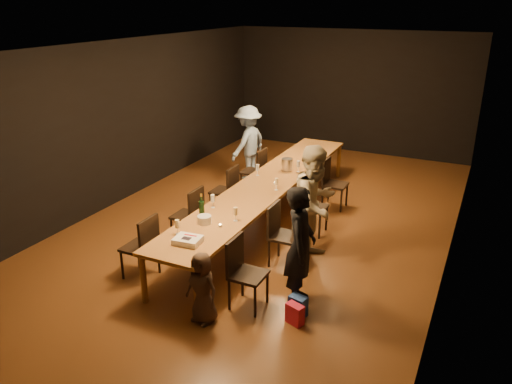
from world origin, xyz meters
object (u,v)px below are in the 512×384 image
at_px(man_blue, 248,143).
at_px(plate_stack, 204,219).
at_px(table, 267,185).
at_px(woman_tan, 315,204).
at_px(chair_left_3, 253,171).
at_px(chair_left_2, 224,191).
at_px(chair_left_1, 187,215).
at_px(chair_right_0, 248,274).
at_px(child, 202,288).
at_px(chair_left_0, 139,246).
at_px(birthday_cake, 188,240).
at_px(chair_right_3, 335,184).
at_px(chair_right_1, 285,236).
at_px(champagne_bottle, 202,205).
at_px(chair_right_2, 313,207).
at_px(woman_birthday, 300,247).
at_px(ice_bucket, 287,164).

distance_m(man_blue, plate_stack, 4.04).
distance_m(table, woman_tan, 1.43).
height_order(table, chair_left_3, chair_left_3).
relative_size(chair_left_2, man_blue, 0.59).
bearing_deg(chair_left_1, chair_left_3, 0.00).
xyz_separation_m(chair_right_0, child, (-0.36, -0.51, -0.01)).
bearing_deg(chair_left_0, chair_right_0, -90.00).
relative_size(birthday_cake, plate_stack, 1.86).
bearing_deg(chair_right_0, plate_stack, -119.31).
bearing_deg(chair_right_3, chair_left_1, -35.31).
xyz_separation_m(chair_right_1, champagne_bottle, (-1.13, -0.45, 0.45)).
distance_m(chair_left_1, chair_left_2, 1.20).
distance_m(chair_right_3, chair_left_2, 2.08).
bearing_deg(plate_stack, chair_right_2, 62.90).
bearing_deg(chair_right_0, chair_left_2, -144.69).
height_order(chair_left_2, champagne_bottle, champagne_bottle).
relative_size(woman_birthday, plate_stack, 8.07).
height_order(champagne_bottle, ice_bucket, champagne_bottle).
bearing_deg(man_blue, chair_right_1, 43.62).
bearing_deg(table, man_blue, 124.35).
bearing_deg(champagne_bottle, plate_stack, -51.18).
distance_m(chair_right_1, ice_bucket, 2.16).
xyz_separation_m(man_blue, champagne_bottle, (1.07, -3.62, 0.12)).
relative_size(chair_left_0, chair_left_1, 1.00).
height_order(chair_right_1, woman_tan, woman_tan).
xyz_separation_m(chair_right_2, birthday_cake, (-0.83, -2.48, 0.32)).
height_order(chair_right_1, ice_bucket, ice_bucket).
height_order(woman_birthday, champagne_bottle, woman_birthday).
distance_m(chair_left_0, chair_left_1, 1.20).
xyz_separation_m(chair_left_1, champagne_bottle, (0.57, -0.45, 0.45)).
distance_m(chair_left_3, birthday_cake, 3.79).
relative_size(man_blue, champagne_bottle, 4.79).
bearing_deg(champagne_bottle, chair_left_3, 101.32).
height_order(woman_tan, birthday_cake, woman_tan).
bearing_deg(birthday_cake, chair_right_0, -1.20).
distance_m(chair_left_0, woman_tan, 2.58).
relative_size(table, chair_left_1, 6.45).
relative_size(plate_stack, ice_bucket, 0.89).
bearing_deg(chair_left_1, champagne_bottle, -128.00).
distance_m(woman_tan, man_blue, 3.76).
relative_size(chair_right_1, plate_stack, 4.70).
relative_size(chair_left_1, chair_left_3, 1.00).
distance_m(chair_right_1, chair_right_3, 2.40).
bearing_deg(table, child, -80.42).
xyz_separation_m(chair_left_0, chair_left_3, (0.00, 3.60, 0.00)).
bearing_deg(woman_tan, chair_left_3, 61.70).
bearing_deg(plate_stack, chair_left_3, 103.68).
xyz_separation_m(chair_right_2, woman_tan, (0.30, -0.83, 0.42)).
bearing_deg(chair_right_1, chair_right_0, -0.00).
xyz_separation_m(chair_right_3, chair_left_2, (-1.70, -1.20, 0.00)).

